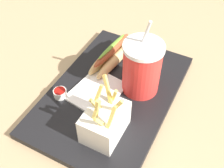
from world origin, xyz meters
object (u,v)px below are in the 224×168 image
object	(u,v)px
hot_dog_1	(112,55)
ketchup_cup_3	(149,51)
soda_cup	(142,68)
fries_basket	(105,122)
ketchup_cup_1	(150,64)
napkin_stack	(97,91)
ketchup_cup_2	(60,93)

from	to	relation	value
hot_dog_1	ketchup_cup_3	size ratio (longest dim) A/B	5.84
soda_cup	fries_basket	xyz separation A→B (m)	(-0.17, 0.02, -0.03)
ketchup_cup_1	soda_cup	bearing A→B (deg)	-176.09
ketchup_cup_1	napkin_stack	world-z (taller)	ketchup_cup_1
hot_dog_1	ketchup_cup_1	size ratio (longest dim) A/B	4.93
fries_basket	ketchup_cup_1	size ratio (longest dim) A/B	3.50
hot_dog_1	napkin_stack	distance (m)	0.13
soda_cup	hot_dog_1	size ratio (longest dim) A/B	1.12
fries_basket	hot_dog_1	bearing A→B (deg)	23.80
napkin_stack	fries_basket	bearing A→B (deg)	-141.29
fries_basket	ketchup_cup_1	distance (m)	0.26
ketchup_cup_1	ketchup_cup_2	world-z (taller)	same
fries_basket	ketchup_cup_2	distance (m)	0.17
ketchup_cup_3	soda_cup	bearing A→B (deg)	-167.07
soda_cup	ketchup_cup_2	size ratio (longest dim) A/B	6.21
fries_basket	ketchup_cup_1	world-z (taller)	fries_basket
fries_basket	ketchup_cup_2	world-z (taller)	fries_basket
hot_dog_1	ketchup_cup_3	bearing A→B (deg)	-45.30
fries_basket	ketchup_cup_2	size ratio (longest dim) A/B	3.93
fries_basket	ketchup_cup_3	world-z (taller)	fries_basket
soda_cup	ketchup_cup_1	xyz separation A→B (m)	(0.09, 0.01, -0.06)
hot_dog_1	ketchup_cup_3	distance (m)	0.12
fries_basket	ketchup_cup_3	distance (m)	0.31
soda_cup	fries_basket	size ratio (longest dim) A/B	1.58
hot_dog_1	ketchup_cup_3	world-z (taller)	hot_dog_1
fries_basket	napkin_stack	xyz separation A→B (m)	(0.10, 0.08, -0.04)
ketchup_cup_1	napkin_stack	size ratio (longest dim) A/B	0.28
fries_basket	ketchup_cup_1	xyz separation A→B (m)	(0.25, -0.01, -0.03)
ketchup_cup_3	fries_basket	bearing A→B (deg)	-177.01
napkin_stack	soda_cup	bearing A→B (deg)	-54.28
ketchup_cup_1	ketchup_cup_3	distance (m)	0.06
napkin_stack	hot_dog_1	bearing A→B (deg)	8.90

